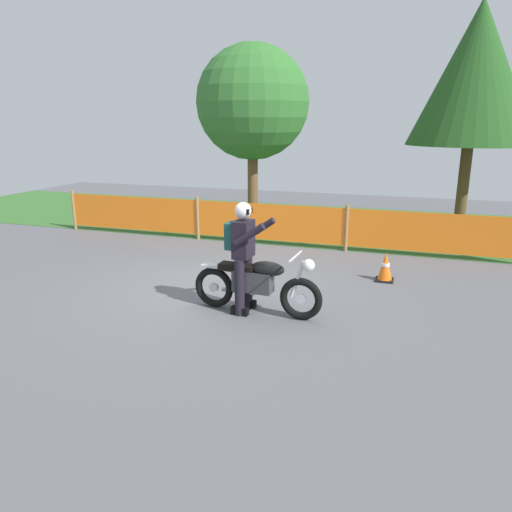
# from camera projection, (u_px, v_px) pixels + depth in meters

# --- Properties ---
(ground) EXTENTS (24.00, 24.00, 0.02)m
(ground) POSITION_uv_depth(u_px,v_px,m) (216.00, 288.00, 8.47)
(ground) COLOR #5B5B60
(grass_verge) EXTENTS (24.00, 5.70, 0.01)m
(grass_verge) POSITION_uv_depth(u_px,v_px,m) (297.00, 221.00, 14.01)
(grass_verge) COLOR #386B2D
(grass_verge) RESTS_ON ground
(barrier_fence) EXTENTS (10.94, 0.08, 1.05)m
(barrier_fence) POSITION_uv_depth(u_px,v_px,m) (268.00, 222.00, 11.26)
(barrier_fence) COLOR #997547
(barrier_fence) RESTS_ON ground
(tree_leftmost) EXTENTS (2.99, 2.99, 4.79)m
(tree_leftmost) POSITION_uv_depth(u_px,v_px,m) (253.00, 103.00, 12.75)
(tree_leftmost) COLOR brown
(tree_leftmost) RESTS_ON ground
(tree_near_left) EXTENTS (3.04, 3.04, 5.62)m
(tree_near_left) POSITION_uv_depth(u_px,v_px,m) (476.00, 74.00, 11.60)
(tree_near_left) COLOR brown
(tree_near_left) RESTS_ON ground
(motorcycle_lead) EXTENTS (2.05, 0.60, 0.97)m
(motorcycle_lead) POSITION_uv_depth(u_px,v_px,m) (257.00, 284.00, 7.24)
(motorcycle_lead) COLOR black
(motorcycle_lead) RESTS_ON ground
(rider_lead) EXTENTS (0.69, 0.56, 1.69)m
(rider_lead) POSITION_uv_depth(u_px,v_px,m) (243.00, 251.00, 7.19)
(rider_lead) COLOR black
(rider_lead) RESTS_ON ground
(traffic_cone) EXTENTS (0.32, 0.32, 0.53)m
(traffic_cone) POSITION_uv_depth(u_px,v_px,m) (385.00, 267.00, 8.78)
(traffic_cone) COLOR black
(traffic_cone) RESTS_ON ground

